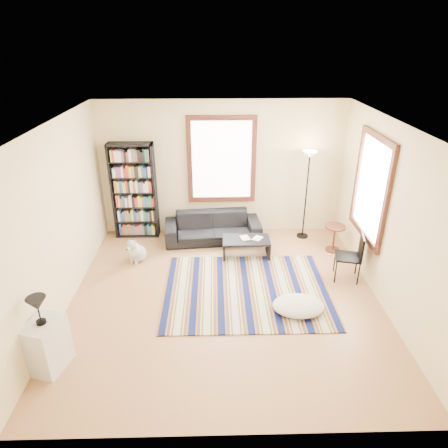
{
  "coord_description": "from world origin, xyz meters",
  "views": [
    {
      "loc": [
        -0.15,
        -5.4,
        3.92
      ],
      "look_at": [
        0.0,
        0.5,
        1.1
      ],
      "focal_mm": 32.0,
      "sensor_mm": 36.0,
      "label": 1
    }
  ],
  "objects_px": {
    "coffee_table": "(246,247)",
    "white_cabinet": "(47,345)",
    "dog": "(137,249)",
    "floor_cushion": "(298,306)",
    "side_table": "(334,238)",
    "folding_chair": "(348,257)",
    "bookshelf": "(134,191)",
    "sofa": "(213,227)",
    "floor_lamp": "(306,196)"
  },
  "relations": [
    {
      "from": "coffee_table",
      "to": "white_cabinet",
      "type": "xyz_separation_m",
      "value": [
        -2.75,
        -2.81,
        0.17
      ]
    },
    {
      "from": "coffee_table",
      "to": "dog",
      "type": "height_order",
      "value": "dog"
    },
    {
      "from": "floor_cushion",
      "to": "side_table",
      "type": "bearing_deg",
      "value": 60.92
    },
    {
      "from": "white_cabinet",
      "to": "folding_chair",
      "type": "bearing_deg",
      "value": 40.09
    },
    {
      "from": "bookshelf",
      "to": "side_table",
      "type": "distance_m",
      "value": 4.14
    },
    {
      "from": "sofa",
      "to": "bookshelf",
      "type": "distance_m",
      "value": 1.78
    },
    {
      "from": "floor_cushion",
      "to": "floor_lamp",
      "type": "relative_size",
      "value": 0.44
    },
    {
      "from": "side_table",
      "to": "dog",
      "type": "height_order",
      "value": "side_table"
    },
    {
      "from": "sofa",
      "to": "side_table",
      "type": "relative_size",
      "value": 3.64
    },
    {
      "from": "floor_cushion",
      "to": "floor_lamp",
      "type": "xyz_separation_m",
      "value": [
        0.58,
        2.54,
        0.83
      ]
    },
    {
      "from": "bookshelf",
      "to": "white_cabinet",
      "type": "xyz_separation_m",
      "value": [
        -0.5,
        -3.76,
        -0.65
      ]
    },
    {
      "from": "coffee_table",
      "to": "side_table",
      "type": "bearing_deg",
      "value": 5.17
    },
    {
      "from": "bookshelf",
      "to": "coffee_table",
      "type": "height_order",
      "value": "bookshelf"
    },
    {
      "from": "floor_lamp",
      "to": "folding_chair",
      "type": "xyz_separation_m",
      "value": [
        0.43,
        -1.62,
        -0.5
      ]
    },
    {
      "from": "bookshelf",
      "to": "side_table",
      "type": "bearing_deg",
      "value": -11.25
    },
    {
      "from": "white_cabinet",
      "to": "floor_lamp",
      "type": "bearing_deg",
      "value": 58.0
    },
    {
      "from": "sofa",
      "to": "floor_lamp",
      "type": "relative_size",
      "value": 1.06
    },
    {
      "from": "sofa",
      "to": "floor_cushion",
      "type": "bearing_deg",
      "value": -66.74
    },
    {
      "from": "sofa",
      "to": "floor_lamp",
      "type": "bearing_deg",
      "value": -2.39
    },
    {
      "from": "sofa",
      "to": "coffee_table",
      "type": "height_order",
      "value": "sofa"
    },
    {
      "from": "sofa",
      "to": "folding_chair",
      "type": "xyz_separation_m",
      "value": [
        2.35,
        -1.52,
        0.14
      ]
    },
    {
      "from": "folding_chair",
      "to": "dog",
      "type": "bearing_deg",
      "value": -177.84
    },
    {
      "from": "floor_cushion",
      "to": "folding_chair",
      "type": "height_order",
      "value": "folding_chair"
    },
    {
      "from": "coffee_table",
      "to": "dog",
      "type": "distance_m",
      "value": 2.08
    },
    {
      "from": "bookshelf",
      "to": "dog",
      "type": "relative_size",
      "value": 4.01
    },
    {
      "from": "sofa",
      "to": "floor_cushion",
      "type": "distance_m",
      "value": 2.78
    },
    {
      "from": "floor_lamp",
      "to": "bookshelf",
      "type": "bearing_deg",
      "value": 177.24
    },
    {
      "from": "bookshelf",
      "to": "folding_chair",
      "type": "height_order",
      "value": "bookshelf"
    },
    {
      "from": "coffee_table",
      "to": "floor_lamp",
      "type": "distance_m",
      "value": 1.67
    },
    {
      "from": "white_cabinet",
      "to": "dog",
      "type": "relative_size",
      "value": 1.4
    },
    {
      "from": "floor_lamp",
      "to": "white_cabinet",
      "type": "xyz_separation_m",
      "value": [
        -4.02,
        -3.59,
        -0.58
      ]
    },
    {
      "from": "white_cabinet",
      "to": "dog",
      "type": "bearing_deg",
      "value": 92.02
    },
    {
      "from": "side_table",
      "to": "floor_lamp",
      "type": "bearing_deg",
      "value": 127.52
    },
    {
      "from": "folding_chair",
      "to": "side_table",
      "type": "bearing_deg",
      "value": 99.93
    },
    {
      "from": "sofa",
      "to": "floor_lamp",
      "type": "distance_m",
      "value": 2.02
    },
    {
      "from": "floor_cushion",
      "to": "dog",
      "type": "relative_size",
      "value": 1.63
    },
    {
      "from": "coffee_table",
      "to": "folding_chair",
      "type": "relative_size",
      "value": 1.05
    },
    {
      "from": "bookshelf",
      "to": "floor_cushion",
      "type": "xyz_separation_m",
      "value": [
        2.94,
        -2.71,
        -0.9
      ]
    },
    {
      "from": "floor_lamp",
      "to": "white_cabinet",
      "type": "height_order",
      "value": "floor_lamp"
    },
    {
      "from": "coffee_table",
      "to": "floor_cushion",
      "type": "height_order",
      "value": "coffee_table"
    },
    {
      "from": "sofa",
      "to": "folding_chair",
      "type": "bearing_deg",
      "value": -38.37
    },
    {
      "from": "floor_lamp",
      "to": "side_table",
      "type": "xyz_separation_m",
      "value": [
        0.48,
        -0.63,
        -0.66
      ]
    },
    {
      "from": "bookshelf",
      "to": "dog",
      "type": "xyz_separation_m",
      "value": [
        0.18,
        -1.08,
        -0.75
      ]
    },
    {
      "from": "bookshelf",
      "to": "floor_cushion",
      "type": "distance_m",
      "value": 4.1
    },
    {
      "from": "floor_cushion",
      "to": "dog",
      "type": "distance_m",
      "value": 3.21
    },
    {
      "from": "coffee_table",
      "to": "sofa",
      "type": "bearing_deg",
      "value": 133.36
    },
    {
      "from": "folding_chair",
      "to": "floor_lamp",
      "type": "bearing_deg",
      "value": 117.65
    },
    {
      "from": "sofa",
      "to": "dog",
      "type": "bearing_deg",
      "value": -155.67
    },
    {
      "from": "sofa",
      "to": "folding_chair",
      "type": "height_order",
      "value": "folding_chair"
    },
    {
      "from": "floor_lamp",
      "to": "dog",
      "type": "relative_size",
      "value": 3.73
    }
  ]
}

